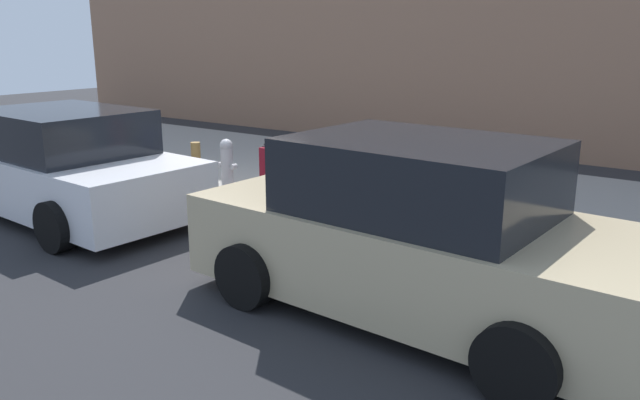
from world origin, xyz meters
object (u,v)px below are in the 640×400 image
Objects in this scene: parked_car_beige_0 at (418,235)px; parked_car_white_1 at (65,166)px; suitcase_silver_5 at (305,179)px; suitcase_maroon_6 at (274,172)px; suitcase_olive_2 at (400,193)px; fire_hydrant at (227,162)px; suitcase_navy_3 at (368,188)px; bollard_post at (196,163)px; suitcase_black_4 at (337,186)px; suitcase_teal_0 at (480,207)px; suitcase_red_1 at (439,197)px.

parked_car_white_1 is at bearing 0.00° from parked_car_beige_0.
parked_car_beige_0 reaches higher than suitcase_silver_5.
suitcase_olive_2 is at bearing -178.55° from suitcase_maroon_6.
fire_hydrant is (1.03, -0.04, 0.04)m from suitcase_maroon_6.
suitcase_silver_5 reaches higher than suitcase_navy_3.
bollard_post is (2.16, 0.15, 0.01)m from suitcase_silver_5.
suitcase_silver_5 is 3.45m from parked_car_white_1.
parked_car_white_1 is at bearing 35.06° from suitcase_black_4.
suitcase_teal_0 is 2.71m from suitcase_silver_5.
suitcase_olive_2 is at bearing -179.00° from suitcase_black_4.
suitcase_black_4 is at bearing -178.15° from suitcase_maroon_6.
suitcase_navy_3 is 4.34m from parked_car_white_1.
parked_car_beige_0 is at bearing 122.08° from suitcase_olive_2.
bollard_post is at bearing 15.00° from fire_hydrant.
parked_car_white_1 is at bearing 28.18° from suitcase_olive_2.
suitcase_silver_5 reaches higher than fire_hydrant.
suitcase_black_4 reaches higher than suitcase_teal_0.
parked_car_white_1 reaches higher than suitcase_olive_2.
suitcase_teal_0 is 1.33× the size of bollard_post.
suitcase_maroon_6 is 1.59m from bollard_post.
fire_hydrant is at bearing -0.10° from suitcase_black_4.
suitcase_black_4 is at bearing 1.21° from suitcase_red_1.
parked_car_beige_0 reaches higher than suitcase_teal_0.
fire_hydrant is at bearing -114.28° from parked_car_white_1.
suitcase_maroon_6 is (2.17, 0.06, 0.01)m from suitcase_olive_2.
parked_car_beige_0 is (-1.91, 2.23, 0.27)m from suitcase_navy_3.
suitcase_red_1 is (0.55, 0.02, 0.05)m from suitcase_teal_0.
suitcase_teal_0 is 0.96× the size of suitcase_olive_2.
suitcase_olive_2 is at bearing 1.79° from suitcase_teal_0.
parked_car_white_1 is (1.01, 2.24, 0.18)m from fire_hydrant.
parked_car_white_1 is (4.22, 2.26, 0.23)m from suitcase_olive_2.
suitcase_olive_2 reaches higher than suitcase_navy_3.
parked_car_beige_0 is 5.63m from parked_car_white_1.
suitcase_navy_3 is at bearing 2.32° from suitcase_teal_0.
parked_car_white_1 reaches higher than suitcase_teal_0.
suitcase_teal_0 reaches higher than suitcase_navy_3.
suitcase_teal_0 is 3.29m from suitcase_maroon_6.
suitcase_black_4 is 3.33m from parked_car_beige_0.
suitcase_silver_5 is 1.24× the size of bollard_post.
suitcase_teal_0 is at bearing -177.68° from suitcase_navy_3.
suitcase_maroon_6 is 3.01m from parked_car_white_1.
suitcase_navy_3 is at bearing -49.41° from parked_car_beige_0.
suitcase_maroon_6 is at bearing -31.54° from parked_car_beige_0.
suitcase_teal_0 is 2.33m from parked_car_beige_0.
suitcase_olive_2 reaches higher than suitcase_silver_5.
suitcase_black_4 is at bearing 179.81° from suitcase_silver_5.
suitcase_olive_2 is at bearing -179.43° from suitcase_silver_5.
suitcase_olive_2 is at bearing 1.58° from suitcase_red_1.
bollard_post is (1.59, 0.11, -0.03)m from suitcase_maroon_6.
parked_car_white_1 is (2.04, 2.20, 0.21)m from suitcase_maroon_6.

